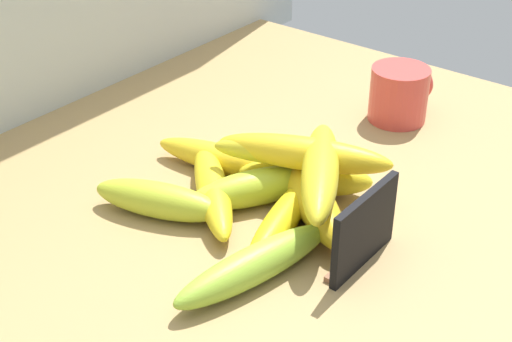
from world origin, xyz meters
The scene contains 14 objects.
counter_top centered at (0.00, 0.00, 1.50)cm, with size 110.00×76.00×3.00cm, color #A08150.
chalkboard_sign centered at (4.23, -14.70, 6.86)cm, with size 11.00×1.80×8.40cm.
coffee_mug centered at (35.14, -1.74, 6.80)cm, with size 9.52×8.02×7.60cm.
banana_0 centered at (-4.74, -7.86, 4.92)cm, with size 19.30×3.84×3.84cm, color #90BA35.
banana_1 centered at (-2.55, 7.56, 5.06)cm, with size 15.52×4.12×4.12cm, color #B2C42E.
banana_2 centered at (8.23, -5.64, 5.20)cm, with size 19.36×4.40×4.40cm, color gold.
banana_3 centered at (11.37, -2.57, 5.13)cm, with size 15.73×4.26×4.26cm, color gold.
banana_4 centered at (3.15, 4.59, 4.82)cm, with size 19.95×3.64×3.64cm, color yellow.
banana_5 centered at (6.25, 0.54, 5.11)cm, with size 15.89×4.22×4.22cm, color #A7BD2B.
banana_6 centered at (9.22, 6.90, 4.86)cm, with size 20.55×3.71×3.71cm, color yellow.
banana_7 centered at (3.61, -5.13, 4.66)cm, with size 17.94×3.33×3.33cm, color yellow.
banana_8 centered at (10.03, -1.97, 8.95)cm, with size 18.70×3.39×3.39cm, color yellow.
banana_9 centered at (10.08, -3.18, 9.19)cm, with size 20.03×3.87×3.87cm, color yellow.
banana_10 centered at (7.79, -6.91, 9.41)cm, with size 19.98×4.02×4.02cm, color gold.
Camera 1 is at (-49.77, -43.50, 50.80)cm, focal length 52.00 mm.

